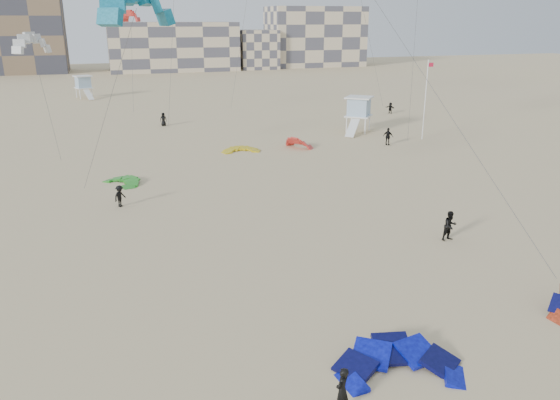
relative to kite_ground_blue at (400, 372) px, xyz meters
name	(u,v)px	position (x,y,z in m)	size (l,w,h in m)	color
ground	(322,351)	(-2.30, 2.21, 0.00)	(320.00, 320.00, 0.00)	tan
kite_ground_blue	(400,372)	(0.00, 0.00, 0.00)	(4.95, 5.03, 1.38)	#0D1CCA
kite_ground_green	(123,183)	(-9.14, 29.28, 0.00)	(3.26, 3.42, 0.74)	#17921F
kite_ground_red_far	(299,147)	(9.02, 37.35, 0.00)	(3.10, 2.64, 1.88)	#E55120
kite_ground_yellow	(241,151)	(2.80, 37.47, 0.00)	(3.44, 3.60, 0.59)	yellow
kitesurfer_main	(342,390)	(-3.01, -1.32, 0.86)	(0.63, 0.41, 1.72)	black
kitesurfer_b	(450,226)	(9.42, 10.83, 0.93)	(0.90, 0.70, 1.85)	black
kitesurfer_c	(120,196)	(-9.49, 23.32, 0.79)	(1.02, 0.59, 1.58)	black
kitesurfer_d	(388,137)	(18.47, 35.60, 0.92)	(1.08, 0.45, 1.84)	black
kitesurfer_e	(163,119)	(-3.22, 53.93, 0.84)	(0.82, 0.53, 1.67)	black
kitesurfer_f	(390,108)	(28.60, 53.87, 0.78)	(1.45, 0.46, 1.56)	black
kite_fly_teal_a	(137,8)	(-7.69, 17.12, 13.39)	(7.38, 11.47, 14.14)	teal
kite_fly_grey	(32,45)	(-15.03, 33.38, 10.84)	(4.22, 4.22, 10.92)	white
kite_fly_red	(131,17)	(-5.37, 69.31, 13.04)	(4.22, 11.72, 13.16)	#E55120
lifeguard_tower_near	(359,114)	(18.60, 43.26, 2.05)	(4.12, 6.22, 4.14)	white
lifeguard_tower_far	(84,87)	(-13.35, 83.74, 1.85)	(3.34, 5.50, 3.74)	white
flagpole	(425,98)	(23.60, 37.11, 4.54)	(0.71, 0.11, 8.68)	white
condo_west_b	(3,35)	(-32.30, 136.21, 9.00)	(28.00, 14.00, 18.00)	brown
condo_mid	(173,46)	(7.70, 132.21, 6.00)	(32.00, 16.00, 12.00)	beige
condo_east	(315,37)	(47.70, 134.21, 8.00)	(26.00, 14.00, 16.00)	beige
condo_fill_right	(257,49)	(29.70, 130.21, 5.00)	(10.00, 10.00, 10.00)	beige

